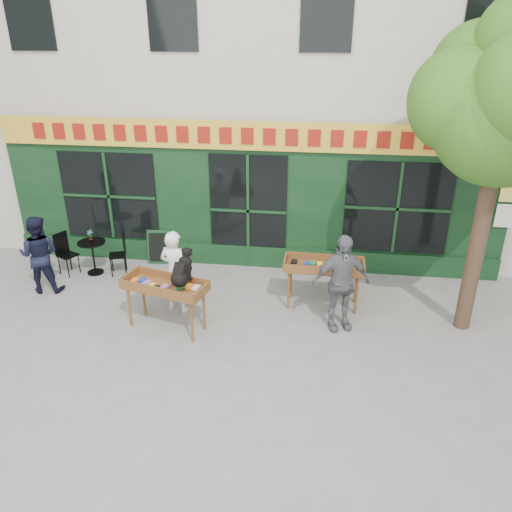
% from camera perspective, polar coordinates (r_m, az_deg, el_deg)
% --- Properties ---
extents(ground, '(80.00, 80.00, 0.00)m').
position_cam_1_polar(ground, '(9.61, -2.91, -7.05)').
color(ground, slate).
rests_on(ground, ground).
extents(building, '(14.00, 7.26, 10.00)m').
position_cam_1_polar(building, '(14.08, 1.43, 24.39)').
color(building, beige).
rests_on(building, ground).
extents(street_tree, '(3.05, 2.90, 5.60)m').
position_cam_1_polar(street_tree, '(8.87, 26.95, 16.07)').
color(street_tree, '#382619').
rests_on(street_tree, ground).
extents(book_cart_center, '(1.61, 0.99, 0.99)m').
position_cam_1_polar(book_cart_center, '(9.04, -10.37, -3.64)').
color(book_cart_center, brown).
rests_on(book_cart_center, ground).
extents(dog, '(0.49, 0.67, 0.60)m').
position_cam_1_polar(dog, '(8.69, -8.50, -1.25)').
color(dog, black).
rests_on(dog, book_cart_center).
extents(woman, '(0.69, 0.54, 1.66)m').
position_cam_1_polar(woman, '(9.59, -9.23, -1.79)').
color(woman, white).
rests_on(woman, ground).
extents(book_cart_right, '(1.51, 0.65, 0.99)m').
position_cam_1_polar(book_cart_right, '(9.70, 7.75, -1.38)').
color(book_cart_right, brown).
rests_on(book_cart_right, ground).
extents(man_right, '(1.16, 0.77, 1.83)m').
position_cam_1_polar(man_right, '(9.00, 9.64, -3.05)').
color(man_right, '#5A5A5F').
rests_on(man_right, ground).
extents(bistro_table, '(0.60, 0.60, 0.76)m').
position_cam_1_polar(bistro_table, '(11.61, -18.18, 0.55)').
color(bistro_table, black).
rests_on(bistro_table, ground).
extents(bistro_chair_left, '(0.49, 0.48, 0.95)m').
position_cam_1_polar(bistro_chair_left, '(11.84, -21.07, 0.65)').
color(bistro_chair_left, black).
rests_on(bistro_chair_left, ground).
extents(bistro_chair_right, '(0.46, 0.46, 0.95)m').
position_cam_1_polar(bistro_chair_right, '(11.41, -15.15, 0.61)').
color(bistro_chair_right, black).
rests_on(bistro_chair_right, ground).
extents(potted_plant, '(0.16, 0.12, 0.28)m').
position_cam_1_polar(potted_plant, '(11.47, -18.41, 2.19)').
color(potted_plant, gray).
rests_on(potted_plant, bistro_table).
extents(man_left, '(0.89, 0.74, 1.65)m').
position_cam_1_polar(man_left, '(11.11, -23.53, 0.16)').
color(man_left, black).
rests_on(man_left, ground).
extents(chalkboard, '(0.58, 0.25, 0.79)m').
position_cam_1_polar(chalkboard, '(11.80, -11.00, 1.02)').
color(chalkboard, black).
rests_on(chalkboard, ground).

